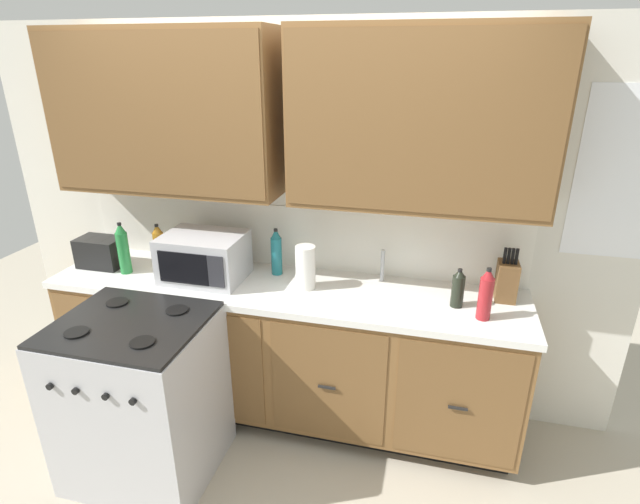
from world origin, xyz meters
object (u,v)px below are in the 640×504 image
Objects in this scene: bottle_amber at (159,246)px; bottle_dark at (458,288)px; toaster at (101,252)px; knife_block at (507,280)px; bottle_green at (123,249)px; microwave at (204,257)px; stove_range at (141,397)px; bottle_teal at (276,252)px; paper_towel_roll at (305,267)px; bottle_red at (486,294)px.

bottle_dark is (1.86, -0.11, -0.03)m from bottle_amber.
knife_block is (2.49, 0.14, 0.02)m from toaster.
microwave is at bearing 4.55° from bottle_green.
bottle_amber is (-0.25, 0.73, 0.59)m from stove_range.
bottle_teal is 0.90× the size of bottle_green.
paper_towel_roll reaches higher than stove_range.
bottle_green reaches higher than bottle_teal.
bottle_green is at bearing -166.94° from bottle_teal.
toaster is at bearing -164.66° from bottle_amber.
bottle_amber is at bearing -175.60° from bottle_teal.
bottle_amber reaches higher than microwave.
bottle_teal is at bearing 167.40° from bottle_red.
paper_towel_roll reaches higher than bottle_dark.
bottle_green is (-0.40, 0.57, 0.61)m from stove_range.
toaster is at bearing -179.49° from paper_towel_roll.
bottle_teal is 1.25m from bottle_red.
knife_block reaches higher than stove_range.
bottle_red is at bearing 16.38° from stove_range.
microwave is at bearing -174.86° from knife_block.
toaster is 0.99× the size of bottle_amber.
bottle_green is (-2.01, -0.05, 0.05)m from bottle_dark.
bottle_dark reaches higher than stove_range.
bottle_red is (1.99, -0.21, 0.00)m from bottle_amber.
bottle_red is (1.22, -0.27, -0.01)m from bottle_teal.
bottle_teal reaches higher than bottle_red.
paper_towel_roll is (0.63, 0.03, -0.01)m from microwave.
bottle_green is at bearing -134.34° from bottle_amber.
bottle_green is (-0.15, -0.16, 0.02)m from bottle_amber.
bottle_teal reaches higher than bottle_dark.
bottle_amber is at bearing 175.02° from paper_towel_roll.
microwave is 1.68× the size of bottle_red.
bottle_dark is (1.49, 0.01, -0.03)m from microwave.
paper_towel_roll is 0.92× the size of bottle_amber.
bottle_dark is 0.17m from bottle_red.
bottle_green is 2.15m from bottle_red.
bottle_amber is (-2.12, -0.04, 0.02)m from knife_block.
bottle_teal is (1.14, 0.16, 0.05)m from toaster.
stove_range is 1.03m from toaster.
bottle_red is (2.15, -0.06, -0.02)m from bottle_green.
bottle_green reaches higher than stove_range.
bottle_green reaches higher than toaster.
knife_block is 1.40× the size of bottle_dark.
bottle_red is at bearing -1.54° from bottle_green.
bottle_red is (0.13, -0.11, 0.03)m from bottle_dark.
toaster is at bearing -176.69° from knife_block.
stove_range is at bearing -158.99° from bottle_dark.
microwave is 0.44m from bottle_teal.
bottle_amber is 0.78m from bottle_teal.
microwave is at bearing -16.93° from bottle_amber.
knife_block reaches higher than bottle_red.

